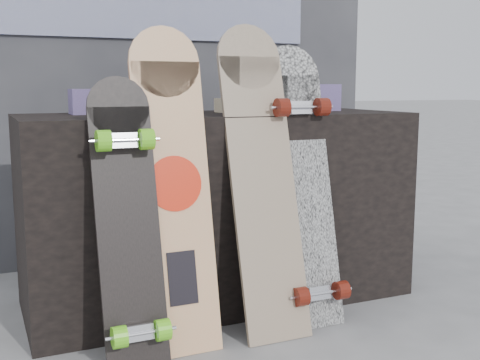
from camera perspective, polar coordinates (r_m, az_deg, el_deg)
name	(u,v)px	position (r m, az deg, el deg)	size (l,w,h in m)	color
ground	(271,342)	(2.25, 2.94, -15.06)	(60.00, 60.00, 0.00)	slate
vendor_table	(218,208)	(2.56, -2.06, -2.64)	(1.60, 0.60, 0.80)	black
booth	(159,50)	(3.32, -7.73, 12.10)	(2.40, 0.22, 2.20)	#343439
merch_box_purple	(93,102)	(2.50, -13.74, 7.23)	(0.18, 0.12, 0.10)	#4C3369
merch_box_small	(320,97)	(2.82, 7.59, 7.77)	(0.14, 0.14, 0.12)	#4C3369
merch_box_flat	(242,105)	(2.62, 0.18, 7.11)	(0.22, 0.10, 0.06)	#D1B78C
longboard_geisha	(174,179)	(2.09, -6.31, 0.10)	(0.25, 0.25, 1.12)	#CDC18A
longboard_celtic	(261,169)	(2.23, 2.04, 1.08)	(0.25, 0.33, 1.15)	beige
longboard_cascadia	(303,180)	(2.32, 5.98, 0.01)	(0.24, 0.33, 1.07)	silver
skateboard_dark	(128,216)	(2.02, -10.56, -3.42)	(0.21, 0.30, 0.95)	black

